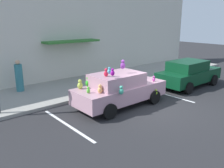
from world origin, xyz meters
TOP-DOWN VIEW (x-y plane):
  - ground_plane at (0.00, 0.00)m, footprint 60.00×60.00m
  - sidewalk at (0.00, 5.00)m, footprint 24.00×4.00m
  - storefront_building at (-0.00, 7.14)m, footprint 24.00×1.25m
  - parking_stripe_front at (2.01, 1.00)m, footprint 0.12×3.60m
  - parking_stripe_rear at (-3.91, 1.00)m, footprint 0.12×3.60m
  - plush_covered_car at (-1.02, 1.26)m, footprint 4.41×2.01m
  - parked_sedan_behind at (4.31, 1.06)m, footprint 4.35×1.94m
  - teddy_bear_on_sidewalk at (1.16, 3.49)m, footprint 0.38×0.31m
  - pedestrian_near_shopfront at (-3.82, 6.07)m, footprint 0.39×0.39m

SIDE VIEW (x-z plane):
  - ground_plane at x=0.00m, z-range 0.00..0.00m
  - parking_stripe_front at x=2.01m, z-range 0.00..0.01m
  - parking_stripe_rear at x=-3.91m, z-range 0.00..0.01m
  - sidewalk at x=0.00m, z-range 0.00..0.15m
  - teddy_bear_on_sidewalk at x=1.16m, z-range 0.12..0.84m
  - parked_sedan_behind at x=4.31m, z-range 0.02..1.56m
  - plush_covered_car at x=-1.02m, z-range -0.28..1.88m
  - pedestrian_near_shopfront at x=-3.82m, z-range 0.08..1.76m
  - storefront_building at x=0.00m, z-range -0.01..6.39m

